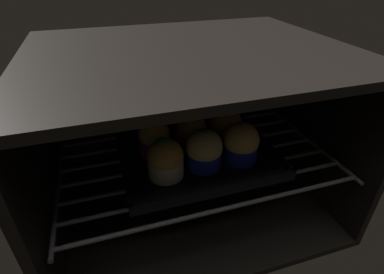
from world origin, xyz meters
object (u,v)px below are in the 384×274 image
object	(u,v)px
muffin_row1_col0	(154,137)
baking_tray	(192,147)
muffin_row0_col2	(241,143)
muffin_row2_col1	(182,114)
muffin_row0_col0	(165,159)
muffin_row1_col1	(192,132)
muffin_row2_col2	(212,110)
muffin_row0_col1	(203,150)
muffin_row2_col0	(149,119)
muffin_row1_col2	(225,126)

from	to	relation	value
muffin_row1_col0	baking_tray	bearing A→B (deg)	0.72
muffin_row0_col2	muffin_row2_col1	world-z (taller)	same
muffin_row1_col0	muffin_row0_col2	bearing A→B (deg)	-26.01
muffin_row0_col0	muffin_row1_col1	world-z (taller)	muffin_row0_col0
muffin_row0_col2	muffin_row2_col2	bearing A→B (deg)	90.20
muffin_row0_col1	muffin_row1_col1	distance (cm)	7.83
baking_tray	muffin_row0_col1	world-z (taller)	muffin_row0_col1
baking_tray	muffin_row0_col0	world-z (taller)	muffin_row0_col0
baking_tray	muffin_row1_col0	distance (cm)	8.93
baking_tray	muffin_row1_col0	world-z (taller)	muffin_row1_col0
muffin_row1_col0	muffin_row2_col0	size ratio (longest dim) A/B	0.97
muffin_row2_col1	muffin_row2_col2	xyz separation A→B (cm)	(7.32, -0.27, 0.05)
muffin_row0_col0	muffin_row2_col2	distance (cm)	21.78
muffin_row0_col2	muffin_row2_col0	xyz separation A→B (cm)	(-15.12, 15.05, -0.00)
muffin_row2_col2	muffin_row0_col2	bearing A→B (deg)	-89.80
muffin_row0_col1	muffin_row2_col0	size ratio (longest dim) A/B	1.00
muffin_row1_col1	muffin_row2_col2	distance (cm)	10.60
muffin_row1_col2	muffin_row2_col1	size ratio (longest dim) A/B	0.99
baking_tray	muffin_row2_col2	xyz separation A→B (cm)	(7.47, 7.74, 4.03)
muffin_row1_col0	muffin_row1_col2	world-z (taller)	muffin_row1_col2
muffin_row1_col1	muffin_row2_col0	size ratio (longest dim) A/B	0.94
baking_tray	muffin_row2_col2	distance (cm)	11.49
muffin_row1_col2	muffin_row2_col2	size ratio (longest dim) A/B	1.03
muffin_row0_col1	muffin_row1_col0	xyz separation A→B (cm)	(-7.76, 7.47, -0.10)
baking_tray	muffin_row2_col1	xyz separation A→B (cm)	(0.14, 8.01, 3.98)
muffin_row0_col1	muffin_row2_col0	distance (cm)	16.69
muffin_row2_col2	muffin_row0_col1	bearing A→B (deg)	-116.60
muffin_row1_col1	muffin_row1_col2	world-z (taller)	muffin_row1_col2
baking_tray	muffin_row1_col1	distance (cm)	3.71
muffin_row1_col1	muffin_row0_col2	bearing A→B (deg)	-46.32
muffin_row0_col1	muffin_row2_col2	size ratio (longest dim) A/B	1.05
baking_tray	muffin_row1_col2	world-z (taller)	muffin_row1_col2
muffin_row2_col1	muffin_row1_col2	bearing A→B (deg)	-48.60
muffin_row1_col0	muffin_row0_col1	bearing A→B (deg)	-43.89
muffin_row0_col0	muffin_row1_col0	distance (cm)	7.94
muffin_row1_col1	muffin_row2_col2	size ratio (longest dim) A/B	0.98
muffin_row0_col2	muffin_row2_col2	world-z (taller)	muffin_row0_col2
muffin_row2_col0	muffin_row0_col2	bearing A→B (deg)	-44.86
muffin_row2_col1	muffin_row2_col2	bearing A→B (deg)	-2.12
muffin_row2_col0	muffin_row0_col0	bearing A→B (deg)	-89.84
muffin_row2_col1	muffin_row1_col0	bearing A→B (deg)	-134.98
muffin_row1_col2	muffin_row2_col0	distance (cm)	16.82
muffin_row1_col1	baking_tray	bearing A→B (deg)	-84.21
muffin_row1_col2	muffin_row2_col0	world-z (taller)	same
baking_tray	muffin_row1_col2	size ratio (longest dim) A/B	3.89
muffin_row1_col2	muffin_row0_col2	bearing A→B (deg)	-89.10
muffin_row0_col1	muffin_row2_col2	distance (cm)	17.12
muffin_row0_col0	muffin_row0_col2	xyz separation A→B (cm)	(15.07, 0.37, 0.24)
baking_tray	muffin_row0_col0	bearing A→B (deg)	-133.27
muffin_row2_col2	muffin_row1_col0	bearing A→B (deg)	-153.06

